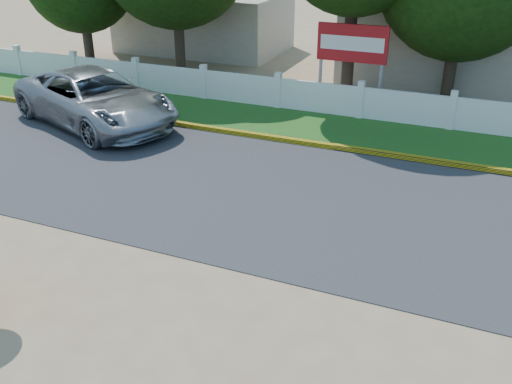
% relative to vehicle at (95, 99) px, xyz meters
% --- Properties ---
extents(ground, '(120.00, 120.00, 0.00)m').
position_rel_vehicle_xyz_m(ground, '(7.93, -7.18, -0.89)').
color(ground, '#9E8460').
rests_on(ground, ground).
extents(road, '(60.00, 7.00, 0.02)m').
position_rel_vehicle_xyz_m(road, '(7.93, -2.68, -0.88)').
color(road, '#38383A').
rests_on(road, ground).
extents(grass_verge, '(60.00, 3.50, 0.03)m').
position_rel_vehicle_xyz_m(grass_verge, '(7.93, 2.57, -0.87)').
color(grass_verge, '#2D601E').
rests_on(grass_verge, ground).
extents(curb, '(40.00, 0.18, 0.16)m').
position_rel_vehicle_xyz_m(curb, '(7.93, 0.87, -0.81)').
color(curb, yellow).
rests_on(curb, ground).
extents(fence, '(40.00, 0.10, 1.10)m').
position_rel_vehicle_xyz_m(fence, '(7.93, 4.02, -0.34)').
color(fence, silver).
rests_on(fence, ground).
extents(building_near, '(10.00, 6.00, 3.20)m').
position_rel_vehicle_xyz_m(building_near, '(10.93, 10.82, 0.71)').
color(building_near, '#B7AD99').
rests_on(building_near, ground).
extents(building_far, '(8.00, 5.00, 2.80)m').
position_rel_vehicle_xyz_m(building_far, '(-2.07, 11.82, 0.51)').
color(building_far, '#B7AD99').
rests_on(building_far, ground).
extents(vehicle, '(7.00, 5.01, 1.77)m').
position_rel_vehicle_xyz_m(vehicle, '(0.00, 0.00, 0.00)').
color(vehicle, gray).
rests_on(vehicle, ground).
extents(billboard, '(2.50, 0.13, 2.95)m').
position_rel_vehicle_xyz_m(billboard, '(7.25, 5.11, 1.26)').
color(billboard, gray).
rests_on(billboard, ground).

